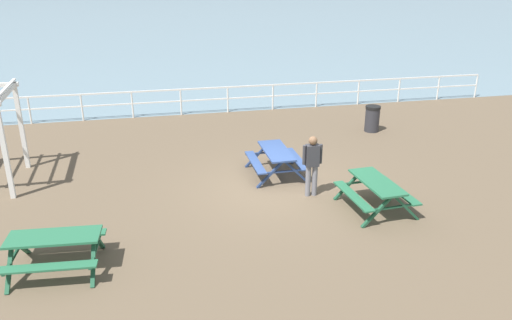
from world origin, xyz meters
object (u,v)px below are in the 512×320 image
object	(u,v)px
visitor	(312,162)
picnic_table_near_right	(376,188)
picnic_table_mid_centre	(55,244)
picnic_table_near_left	(276,156)
litter_bin	(372,119)

from	to	relation	value
visitor	picnic_table_near_right	bearing A→B (deg)	51.42
picnic_table_mid_centre	visitor	distance (m)	6.53
picnic_table_near_right	picnic_table_near_left	bearing A→B (deg)	31.28
picnic_table_near_right	picnic_table_mid_centre	size ratio (longest dim) A/B	0.99
picnic_table_near_right	visitor	distance (m)	1.77
picnic_table_near_right	visitor	bearing A→B (deg)	45.63
picnic_table_near_right	litter_bin	distance (m)	6.48
picnic_table_mid_centre	visitor	size ratio (longest dim) A/B	1.15
picnic_table_near_left	visitor	bearing A→B (deg)	-160.58
picnic_table_mid_centre	visitor	bearing A→B (deg)	24.77
visitor	litter_bin	xyz separation A→B (m)	(3.91, 4.81, -0.47)
picnic_table_near_left	litter_bin	bearing A→B (deg)	-54.36
picnic_table_near_right	picnic_table_mid_centre	distance (m)	7.51
picnic_table_near_right	litter_bin	size ratio (longest dim) A/B	1.99
picnic_table_near_right	visitor	world-z (taller)	visitor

